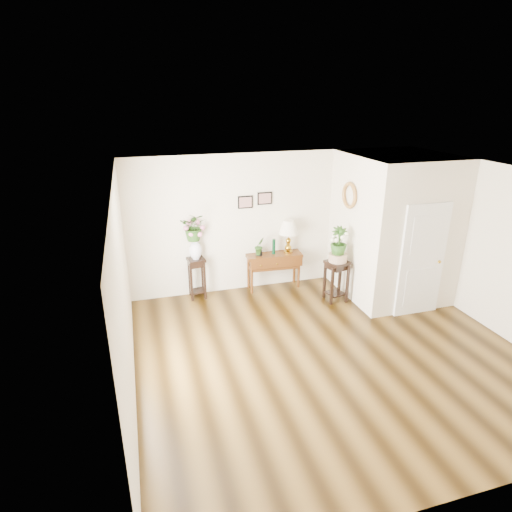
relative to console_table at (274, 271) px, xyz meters
name	(u,v)px	position (x,y,z in m)	size (l,w,h in m)	color
floor	(330,353)	(0.09, -2.57, -0.38)	(6.00, 5.50, 0.02)	#573E17
ceiling	(343,177)	(0.09, -2.57, 2.42)	(6.00, 5.50, 0.02)	white
wall_back	(276,221)	(0.09, 0.18, 1.02)	(6.00, 0.02, 2.80)	beige
wall_front	(475,388)	(0.09, -5.32, 1.02)	(6.00, 0.02, 2.80)	beige
wall_left	(124,298)	(-2.91, -2.57, 1.02)	(0.02, 5.50, 2.80)	beige
wall_right	(501,252)	(3.09, -2.57, 1.02)	(0.02, 5.50, 2.80)	beige
partition	(393,226)	(2.19, -0.79, 1.02)	(1.80, 1.95, 2.80)	beige
door	(422,261)	(2.19, -1.79, 0.67)	(0.90, 0.05, 2.10)	white
art_print_left	(245,202)	(-0.56, 0.16, 1.47)	(0.30, 0.02, 0.25)	black
art_print_right	(265,198)	(-0.16, 0.16, 1.52)	(0.30, 0.02, 0.25)	black
wall_ornament	(349,195)	(1.25, -0.67, 1.67)	(0.51, 0.51, 0.07)	#A17045
console_table	(274,271)	(0.00, 0.00, 0.00)	(1.14, 0.38, 0.76)	#3F230C
table_lamp	(288,236)	(0.31, 0.00, 0.73)	(0.40, 0.40, 0.70)	#A9801B
green_vase	(274,246)	(-0.01, 0.00, 0.55)	(0.07, 0.07, 0.32)	black
potted_plant	(259,247)	(-0.31, 0.00, 0.56)	(0.20, 0.16, 0.36)	#224816
plant_stand_a	(197,278)	(-1.61, 0.00, 0.03)	(0.32, 0.32, 0.83)	black
porcelain_vase	(195,248)	(-1.61, 0.00, 0.68)	(0.24, 0.24, 0.42)	white
lily_arrangement	(194,225)	(-1.61, 0.00, 1.13)	(0.50, 0.43, 0.55)	#224816
plant_stand_b	(336,281)	(0.99, -0.89, 0.03)	(0.39, 0.39, 0.82)	black
ceramic_bowl	(338,257)	(0.99, -0.89, 0.52)	(0.35, 0.35, 0.16)	#CCAA89
narcissus	(339,242)	(0.99, -0.89, 0.84)	(0.32, 0.32, 0.57)	#224816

